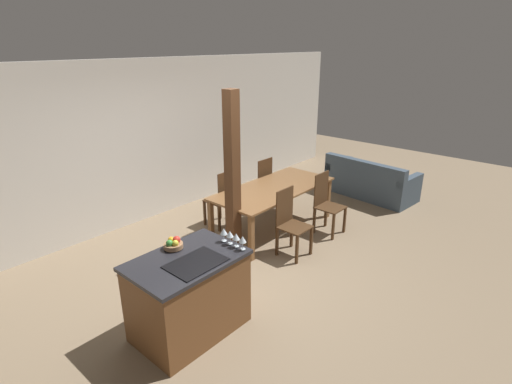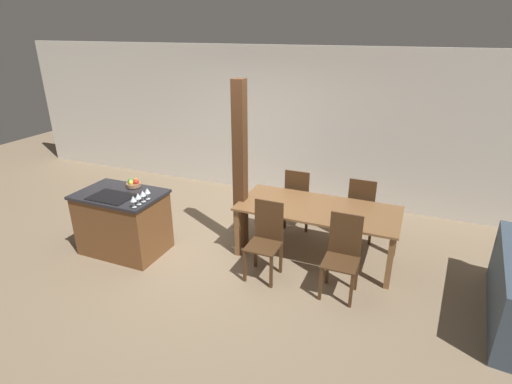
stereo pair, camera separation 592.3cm
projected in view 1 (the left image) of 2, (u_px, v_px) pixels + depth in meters
name	position (u px, v px, depth m)	size (l,w,h in m)	color
ground_plane	(238.00, 273.00, 5.41)	(16.00, 16.00, 0.00)	#847056
wall_back	(126.00, 146.00, 6.47)	(11.20, 0.08, 2.70)	silver
kitchen_island	(189.00, 295.00, 4.18)	(1.16, 0.78, 0.90)	brown
fruit_bowl	(173.00, 244.00, 4.20)	(0.20, 0.20, 0.12)	#99704C
wine_glass_near	(243.00, 240.00, 4.14)	(0.08, 0.08, 0.15)	silver
wine_glass_middle	(236.00, 237.00, 4.20)	(0.08, 0.08, 0.15)	silver
wine_glass_far	(230.00, 234.00, 4.26)	(0.08, 0.08, 0.15)	silver
wine_glass_end	(224.00, 232.00, 4.32)	(0.08, 0.08, 0.15)	silver
dining_table	(274.00, 192.00, 6.46)	(2.15, 0.96, 0.73)	brown
dining_chair_near_left	(290.00, 222.00, 5.74)	(0.40, 0.40, 0.99)	#472D19
dining_chair_near_right	(326.00, 202.00, 6.42)	(0.40, 0.40, 0.99)	#472D19
dining_chair_far_left	(222.00, 198.00, 6.61)	(0.40, 0.40, 0.99)	#472D19
dining_chair_far_right	(260.00, 183.00, 7.28)	(0.40, 0.40, 0.99)	#472D19
couch	(370.00, 183.00, 8.02)	(0.96, 1.80, 0.78)	#3D4C5B
timber_post	(232.00, 179.00, 5.42)	(0.16, 0.16, 2.38)	#4C2D19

